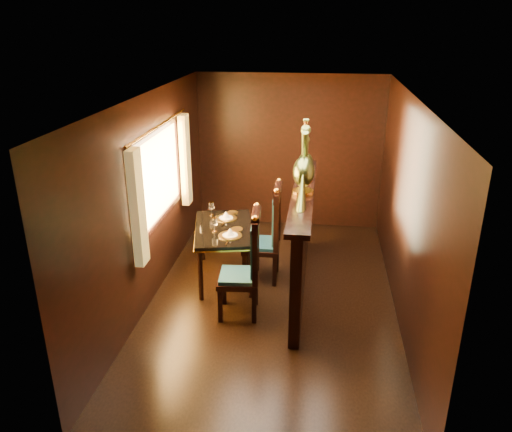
# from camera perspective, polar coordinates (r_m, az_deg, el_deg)

# --- Properties ---
(ground) EXTENTS (5.00, 5.00, 0.00)m
(ground) POSITION_cam_1_polar(r_m,az_deg,el_deg) (6.38, 1.92, -9.39)
(ground) COLOR black
(ground) RESTS_ON ground
(room_shell) EXTENTS (3.04, 5.04, 2.52)m
(room_shell) POSITION_cam_1_polar(r_m,az_deg,el_deg) (5.74, 1.29, 4.38)
(room_shell) COLOR black
(room_shell) RESTS_ON ground
(partition) EXTENTS (0.26, 2.70, 1.36)m
(partition) POSITION_cam_1_polar(r_m,az_deg,el_deg) (6.29, 5.19, -2.58)
(partition) COLOR black
(partition) RESTS_ON ground
(dining_table) EXTENTS (1.01, 1.39, 0.94)m
(dining_table) POSITION_cam_1_polar(r_m,az_deg,el_deg) (6.58, -3.71, -1.82)
(dining_table) COLOR black
(dining_table) RESTS_ON ground
(chair_left) EXTENTS (0.52, 0.54, 1.34)m
(chair_left) POSITION_cam_1_polar(r_m,az_deg,el_deg) (5.75, -0.81, -5.14)
(chair_left) COLOR black
(chair_left) RESTS_ON ground
(chair_right) EXTENTS (0.49, 0.54, 1.36)m
(chair_right) POSITION_cam_1_polar(r_m,az_deg,el_deg) (6.52, 1.71, -1.63)
(chair_right) COLOR black
(chair_right) RESTS_ON ground
(peacock_left) EXTENTS (0.27, 0.71, 0.85)m
(peacock_left) POSITION_cam_1_polar(r_m,az_deg,el_deg) (5.80, 5.52, 6.53)
(peacock_left) COLOR #1B5339
(peacock_left) RESTS_ON partition
(peacock_right) EXTENTS (0.21, 0.56, 0.67)m
(peacock_right) POSITION_cam_1_polar(r_m,az_deg,el_deg) (6.35, 5.71, 7.04)
(peacock_right) COLOR #1B5339
(peacock_right) RESTS_ON partition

